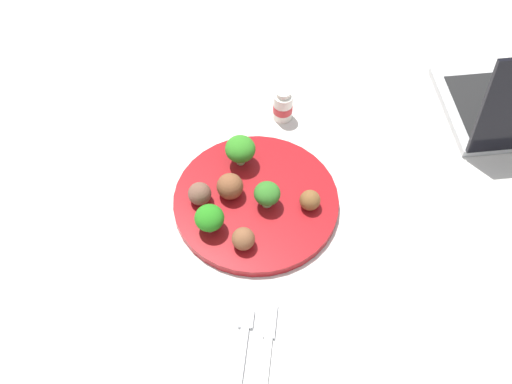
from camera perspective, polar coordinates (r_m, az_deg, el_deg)
The scene contains 13 objects.
ground_plane at distance 1.04m, azimuth 0.00°, elevation -1.15°, with size 4.00×4.00×0.00m, color silver.
plate at distance 1.04m, azimuth 0.00°, elevation -0.90°, with size 0.28×0.28×0.02m, color maroon.
broccoli_floret_mid_right at distance 1.05m, azimuth -1.48°, elevation 4.01°, with size 0.05×0.05×0.06m.
broccoli_floret_center at distance 1.00m, azimuth 1.04°, elevation -0.18°, with size 0.04×0.04×0.05m.
broccoli_floret_near_rim at distance 0.98m, azimuth -4.37°, elevation -2.46°, with size 0.05×0.05×0.05m.
meatball_mid_left at distance 1.02m, azimuth -5.28°, elevation -0.16°, with size 0.04×0.04×0.04m, color brown.
meatball_front_left at distance 0.97m, azimuth -1.19°, elevation -4.39°, with size 0.04×0.04×0.04m, color brown.
meatball_center at distance 1.01m, azimuth 5.05°, elevation -0.77°, with size 0.03×0.03×0.03m, color brown.
meatball_near_rim at distance 1.02m, azimuth -2.45°, elevation 0.53°, with size 0.04×0.04×0.04m, color brown.
napkin at distance 0.92m, azimuth -0.12°, elevation -14.47°, with size 0.17×0.12×0.01m, color white.
fork at distance 0.92m, azimuth -1.21°, elevation -13.80°, with size 0.12×0.03×0.01m.
knife at distance 0.92m, azimuth 1.09°, elevation -14.04°, with size 0.15×0.03×0.01m.
yogurt_bottle at distance 1.15m, azimuth 2.52°, elevation 8.02°, with size 0.04×0.04×0.07m.
Camera 1 is at (-0.59, -0.02, 0.86)m, focal length 42.88 mm.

